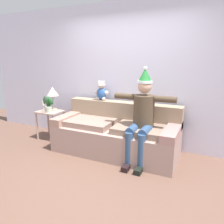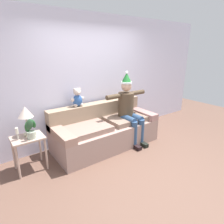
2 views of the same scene
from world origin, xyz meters
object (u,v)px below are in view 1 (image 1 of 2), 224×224
Objects in this scene: table_lamp at (53,92)px; teddy_bear at (101,91)px; couch at (116,134)px; side_table at (50,116)px; candle_tall at (43,104)px; person_seated at (142,115)px; potted_plant at (48,105)px.

teddy_bear is at bearing 10.84° from table_lamp.
side_table is (-1.54, 0.01, 0.15)m from couch.
candle_tall is (-0.14, -0.02, 0.25)m from side_table.
person_seated reaches higher than teddy_bear.
side_table is at bearing -115.80° from table_lamp.
teddy_bear reaches higher than side_table.
couch is at bearing 162.15° from person_seated.
side_table is 1.21× the size of table_lamp.
person_seated reaches higher than couch.
side_table is at bearing 179.52° from couch.
side_table is 0.28m from candle_tall.
potted_plant is (0.01, -0.17, -0.23)m from table_lamp.
person_seated is 2.04m from table_lamp.
candle_tall is (-0.19, 0.07, -0.03)m from potted_plant.
table_lamp is at bearing 29.23° from candle_tall.
potted_plant is at bearing -160.35° from teddy_bear.
person_seated is 7.51× the size of candle_tall.
side_table is at bearing 175.00° from person_seated.
person_seated is at bearing -5.00° from side_table.
couch is 0.89m from teddy_bear.
couch is 1.54m from potted_plant.
couch is 1.54m from side_table.
couch reaches higher than candle_tall.
table_lamp is at bearing 94.36° from potted_plant.
potted_plant is 1.78× the size of candle_tall.
couch is 1.42× the size of person_seated.
side_table is at bearing 120.82° from potted_plant.
couch is at bearing 2.87° from potted_plant.
teddy_bear reaches higher than couch.
side_table is at bearing -165.46° from teddy_bear.
table_lamp reaches higher than couch.
couch is at bearing -3.59° from table_lamp.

